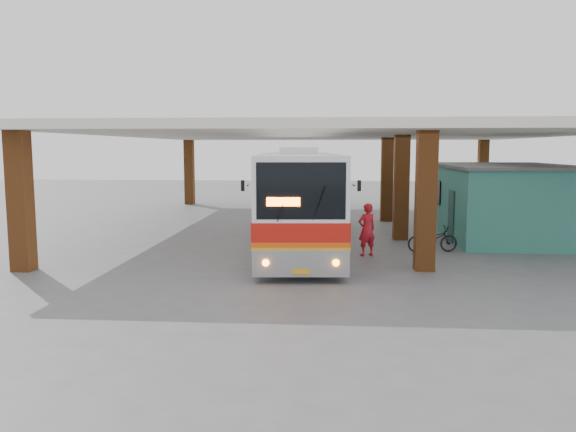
% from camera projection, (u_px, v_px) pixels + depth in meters
% --- Properties ---
extents(ground, '(90.00, 90.00, 0.00)m').
position_uv_depth(ground, '(328.00, 251.00, 20.83)').
color(ground, '#515154').
rests_on(ground, ground).
extents(brick_columns, '(20.10, 21.60, 4.35)m').
position_uv_depth(brick_columns, '(361.00, 184.00, 25.41)').
color(brick_columns, brown).
rests_on(brick_columns, ground).
extents(canopy_roof, '(21.00, 23.00, 0.30)m').
position_uv_depth(canopy_roof, '(340.00, 133.00, 26.69)').
color(canopy_roof, silver).
rests_on(canopy_roof, brick_columns).
extents(shop_building, '(5.20, 8.20, 3.11)m').
position_uv_depth(shop_building, '(504.00, 201.00, 24.05)').
color(shop_building, '#2F776F').
rests_on(shop_building, ground).
extents(coach_bus, '(3.71, 13.33, 3.84)m').
position_uv_depth(coach_bus, '(297.00, 197.00, 21.94)').
color(coach_bus, silver).
rests_on(coach_bus, ground).
extents(motorcycle, '(1.93, 0.92, 0.97)m').
position_uv_depth(motorcycle, '(432.00, 239.00, 20.60)').
color(motorcycle, black).
rests_on(motorcycle, ground).
extents(pedestrian, '(0.81, 0.72, 1.88)m').
position_uv_depth(pedestrian, '(367.00, 230.00, 19.87)').
color(pedestrian, red).
rests_on(pedestrian, ground).
extents(red_chair, '(0.40, 0.40, 0.73)m').
position_uv_depth(red_chair, '(429.00, 216.00, 28.65)').
color(red_chair, '#B41322').
rests_on(red_chair, ground).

